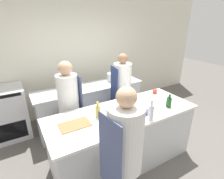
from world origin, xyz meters
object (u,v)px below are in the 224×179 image
(bottle_wine, at_px, (151,112))
(bowl_mixing_large, at_px, (142,112))
(bottle_sauce, at_px, (169,102))
(bowl_prep_small, at_px, (117,123))
(chef_at_stove, at_px, (70,108))
(bottle_cooking_oil, at_px, (98,111))
(stockpot, at_px, (113,77))
(oven_range, at_px, (6,113))
(bottle_olive_oil, at_px, (116,114))
(chef_at_pass_far, at_px, (122,94))
(chef_at_prep_near, at_px, (124,163))
(bottle_vinegar, at_px, (134,101))
(cup, at_px, (155,91))

(bottle_wine, bearing_deg, bowl_mixing_large, 89.91)
(bottle_sauce, bearing_deg, bowl_prep_small, -178.66)
(chef_at_stove, distance_m, bottle_cooking_oil, 0.73)
(bowl_mixing_large, bearing_deg, stockpot, 74.94)
(bottle_wine, bearing_deg, bowl_prep_small, 166.38)
(oven_range, xyz_separation_m, bottle_olive_oil, (1.42, -1.85, 0.50))
(chef_at_stove, bearing_deg, chef_at_pass_far, 82.86)
(oven_range, xyz_separation_m, chef_at_pass_far, (2.10, -0.98, 0.31))
(chef_at_prep_near, bearing_deg, bottle_sauce, -72.26)
(bottle_vinegar, relative_size, bottle_cooking_oil, 1.22)
(chef_at_stove, relative_size, bottle_cooking_oil, 6.94)
(bowl_prep_small, bearing_deg, bottle_olive_oil, 66.94)
(chef_at_prep_near, relative_size, bottle_wine, 5.73)
(bottle_wine, distance_m, bowl_mixing_large, 0.21)
(chef_at_prep_near, bearing_deg, bottle_cooking_oil, -14.45)
(bottle_cooking_oil, distance_m, bottle_sauce, 1.16)
(bowl_prep_small, distance_m, cup, 1.30)
(bottle_vinegar, height_order, bowl_mixing_large, bottle_vinegar)
(bottle_olive_oil, xyz_separation_m, cup, (1.12, 0.41, -0.05))
(bottle_wine, xyz_separation_m, bottle_sauce, (0.51, 0.14, -0.03))
(chef_at_stove, bearing_deg, bottle_wine, 29.10)
(bowl_mixing_large, distance_m, cup, 0.84)
(bottle_cooking_oil, relative_size, stockpot, 0.82)
(oven_range, bearing_deg, stockpot, -9.95)
(bowl_mixing_large, bearing_deg, bottle_wine, -90.09)
(chef_at_pass_far, bearing_deg, bottle_olive_oil, 150.17)
(oven_range, bearing_deg, chef_at_stove, -44.92)
(stockpot, bearing_deg, bowl_mixing_large, -105.06)
(bottle_cooking_oil, bearing_deg, bottle_olive_oil, -45.27)
(stockpot, bearing_deg, cup, -74.28)
(bottle_wine, relative_size, bottle_sauce, 1.38)
(oven_range, relative_size, chef_at_prep_near, 0.61)
(oven_range, xyz_separation_m, bottle_vinegar, (1.85, -1.69, 0.53))
(bottle_vinegar, bearing_deg, bottle_olive_oil, -159.81)
(chef_at_prep_near, relative_size, bowl_prep_small, 10.10)
(bottle_cooking_oil, relative_size, bowl_mixing_large, 1.20)
(chef_at_stove, relative_size, cup, 19.84)
(cup, bearing_deg, bottle_cooking_oil, -170.51)
(oven_range, distance_m, bowl_mixing_large, 2.68)
(chef_at_prep_near, relative_size, bottle_cooking_oil, 7.19)
(bowl_prep_small, bearing_deg, stockpot, 60.85)
(chef_at_pass_far, xyz_separation_m, bottle_cooking_oil, (-0.87, -0.68, 0.19))
(bottle_olive_oil, height_order, bottle_sauce, bottle_olive_oil)
(bottle_cooking_oil, xyz_separation_m, stockpot, (1.02, 1.27, -0.01))
(chef_at_prep_near, distance_m, bottle_olive_oil, 0.75)
(chef_at_prep_near, distance_m, chef_at_stove, 1.52)
(bottle_olive_oil, height_order, cup, bottle_olive_oil)
(bottle_olive_oil, bearing_deg, bottle_cooking_oil, 134.73)
(bottle_sauce, bearing_deg, bottle_olive_oil, 173.37)
(bottle_wine, bearing_deg, cup, 43.21)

